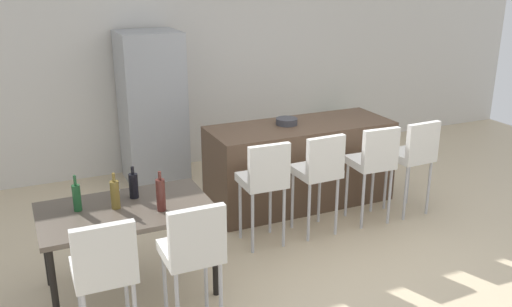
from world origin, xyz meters
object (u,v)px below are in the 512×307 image
object	(u,v)px
dining_table	(126,216)
wine_bottle_inner	(161,194)
kitchen_island	(300,164)
wine_bottle_end	(77,197)
wine_bottle_far	(115,194)
wine_glass_left	(115,186)
bar_chair_far	(414,153)
fruit_bowl	(287,121)
refrigerator	(152,108)
potted_plant	(344,128)
dining_chair_near	(104,267)
bar_chair_left	(264,178)
wine_bottle_near	(134,185)
bar_chair_middle	(319,169)
bar_chair_right	(374,159)
dining_chair_far	(193,249)

from	to	relation	value
dining_table	wine_bottle_inner	world-z (taller)	wine_bottle_inner
kitchen_island	wine_bottle_end	distance (m)	2.67
wine_bottle_far	wine_glass_left	world-z (taller)	wine_bottle_far
bar_chair_far	fruit_bowl	size ratio (longest dim) A/B	4.44
wine_bottle_far	refrigerator	xyz separation A→B (m)	(0.90, 2.38, 0.06)
wine_bottle_inner	refrigerator	xyz separation A→B (m)	(0.59, 2.57, 0.05)
refrigerator	potted_plant	distance (m)	2.85
dining_chair_near	refrigerator	xyz separation A→B (m)	(1.14, 3.19, 0.22)
bar_chair_left	wine_glass_left	bearing A→B (deg)	-178.06
bar_chair_far	wine_bottle_near	xyz separation A→B (m)	(-2.96, -0.06, 0.15)
wine_bottle_near	bar_chair_middle	bearing A→B (deg)	1.99
bar_chair_right	refrigerator	bearing A→B (deg)	128.50
bar_chair_right	wine_glass_left	world-z (taller)	bar_chair_right
bar_chair_middle	kitchen_island	bearing A→B (deg)	74.38
dining_chair_near	potted_plant	bearing A→B (deg)	39.00
wine_bottle_far	wine_bottle_inner	bearing A→B (deg)	-30.87
kitchen_island	fruit_bowl	size ratio (longest dim) A/B	8.65
wine_bottle_inner	wine_glass_left	bearing A→B (deg)	128.57
bar_chair_right	wine_bottle_far	distance (m)	2.64
bar_chair_right	dining_table	world-z (taller)	bar_chair_right
wine_bottle_inner	fruit_bowl	world-z (taller)	wine_bottle_inner
wine_bottle_near	refrigerator	xyz separation A→B (m)	(0.73, 2.23, 0.07)
wine_bottle_inner	bar_chair_middle	bearing A→B (deg)	13.56
bar_chair_right	bar_chair_left	bearing A→B (deg)	-180.00
wine_bottle_end	wine_glass_left	world-z (taller)	wine_bottle_end
bar_chair_far	dining_chair_far	xyz separation A→B (m)	(-2.77, -1.03, 0.00)
bar_chair_right	wine_bottle_end	bearing A→B (deg)	-177.34
dining_table	wine_bottle_near	distance (m)	0.28
wine_bottle_inner	wine_bottle_near	bearing A→B (deg)	112.32
bar_chair_left	bar_chair_far	xyz separation A→B (m)	(1.74, 0.00, 0.00)
bar_chair_middle	wine_bottle_inner	xyz separation A→B (m)	(-1.67, -0.40, 0.18)
kitchen_island	bar_chair_far	bearing A→B (deg)	-39.08
bar_chair_left	dining_chair_far	bearing A→B (deg)	-135.08
kitchen_island	wine_bottle_far	xyz separation A→B (m)	(-2.20, -0.98, 0.40)
wine_bottle_near	wine_bottle_end	world-z (taller)	wine_bottle_end
bar_chair_far	dining_chair_far	size ratio (longest dim) A/B	1.00
kitchen_island	potted_plant	xyz separation A→B (m)	(1.49, 1.39, -0.13)
kitchen_island	dining_table	world-z (taller)	kitchen_island
dining_table	dining_chair_near	world-z (taller)	dining_chair_near
bar_chair_right	wine_bottle_end	world-z (taller)	bar_chair_right
wine_bottle_inner	potted_plant	size ratio (longest dim) A/B	0.58
kitchen_island	wine_bottle_end	xyz separation A→B (m)	(-2.48, -0.90, 0.39)
wine_bottle_near	wine_bottle_inner	bearing A→B (deg)	-67.68
bar_chair_left	bar_chair_far	size ratio (longest dim) A/B	1.00
dining_table	fruit_bowl	bearing A→B (deg)	28.39
bar_chair_far	dining_chair_near	xyz separation A→B (m)	(-3.38, -1.03, 0.00)
dining_chair_near	dining_chair_far	xyz separation A→B (m)	(0.61, -0.00, 0.00)
dining_chair_near	wine_bottle_far	bearing A→B (deg)	73.76
wine_bottle_near	wine_glass_left	xyz separation A→B (m)	(-0.14, 0.02, 0.01)
dining_table	potted_plant	bearing A→B (deg)	33.53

